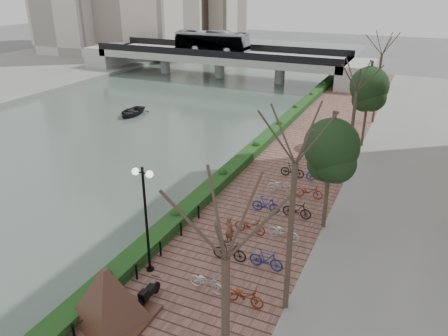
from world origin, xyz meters
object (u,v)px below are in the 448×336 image
Objects in this scene: lamppost at (145,199)px; pedestrian at (229,230)px; granite_monument at (108,296)px; boat at (131,112)px; motorcycle at (149,292)px.

lamppost is 3.32× the size of pedestrian.
granite_monument reaches higher than pedestrian.
lamppost is 1.35× the size of boat.
pedestrian is at bearing 55.63° from lamppost.
granite_monument is at bearing -115.17° from motorcycle.
boat is at bearing 124.01° from granite_monument.
lamppost is 3.71× the size of motorcycle.
boat is (-16.73, 21.98, -3.78)m from lamppost.
granite_monument is 0.86× the size of lamppost.
lamppost is at bearing -56.72° from boat.
granite_monument is 2.85× the size of pedestrian.
motorcycle reaches higher than boat.
pedestrian reaches higher than boat.
pedestrian is at bearing 74.02° from granite_monument.
motorcycle is 0.90× the size of pedestrian.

